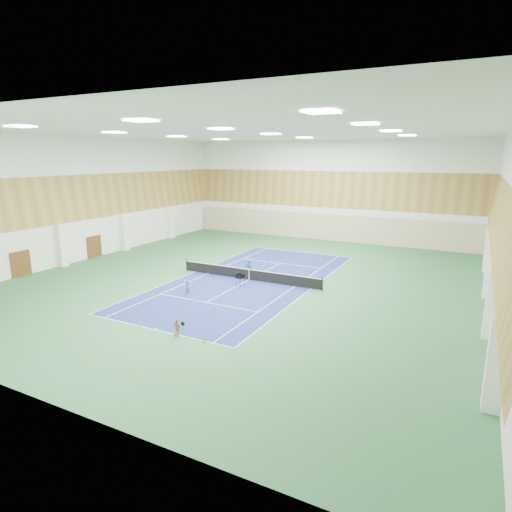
{
  "coord_description": "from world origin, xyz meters",
  "views": [
    {
      "loc": [
        16.32,
        -30.25,
        10.09
      ],
      "look_at": [
        0.41,
        0.47,
        2.0
      ],
      "focal_mm": 30.0,
      "sensor_mm": 36.0,
      "label": 1
    }
  ],
  "objects_px": {
    "tennis_net": "(249,274)",
    "ball_cart": "(240,280)",
    "child_court": "(187,287)",
    "child_apron": "(177,327)",
    "coach": "(249,269)"
  },
  "relations": [
    {
      "from": "child_court",
      "to": "child_apron",
      "type": "bearing_deg",
      "value": -53.43
    },
    {
      "from": "tennis_net",
      "to": "coach",
      "type": "bearing_deg",
      "value": 120.51
    },
    {
      "from": "coach",
      "to": "child_apron",
      "type": "xyz_separation_m",
      "value": [
        2.14,
        -12.63,
        -0.23
      ]
    },
    {
      "from": "child_court",
      "to": "ball_cart",
      "type": "relative_size",
      "value": 1.05
    },
    {
      "from": "tennis_net",
      "to": "ball_cart",
      "type": "relative_size",
      "value": 13.06
    },
    {
      "from": "tennis_net",
      "to": "ball_cart",
      "type": "distance_m",
      "value": 1.85
    },
    {
      "from": "child_court",
      "to": "child_apron",
      "type": "distance_m",
      "value": 7.9
    },
    {
      "from": "tennis_net",
      "to": "coach",
      "type": "height_order",
      "value": "coach"
    },
    {
      "from": "tennis_net",
      "to": "ball_cart",
      "type": "height_order",
      "value": "tennis_net"
    },
    {
      "from": "coach",
      "to": "child_court",
      "type": "xyz_separation_m",
      "value": [
        -2.05,
        -5.94,
        -0.27
      ]
    },
    {
      "from": "tennis_net",
      "to": "child_apron",
      "type": "xyz_separation_m",
      "value": [
        1.79,
        -12.03,
        -0.0
      ]
    },
    {
      "from": "child_apron",
      "to": "ball_cart",
      "type": "distance_m",
      "value": 10.32
    },
    {
      "from": "child_apron",
      "to": "ball_cart",
      "type": "relative_size",
      "value": 1.12
    },
    {
      "from": "tennis_net",
      "to": "child_court",
      "type": "relative_size",
      "value": 12.4
    },
    {
      "from": "coach",
      "to": "child_court",
      "type": "bearing_deg",
      "value": 52.93
    }
  ]
}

